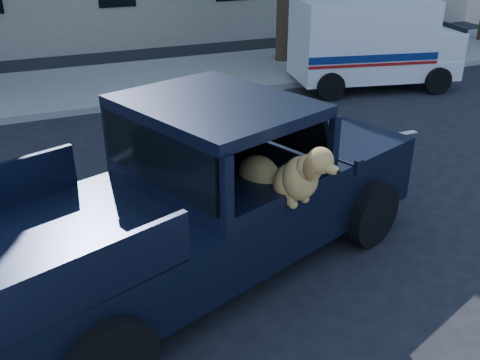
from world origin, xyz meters
The scene contains 5 objects.
ground centered at (0.00, 0.00, 0.00)m, with size 120.00×120.00×0.00m, color black.
far_sidewalk centered at (0.00, 9.20, 0.07)m, with size 60.00×4.00×0.15m, color gray.
lane_stripes centered at (2.00, 3.40, 0.01)m, with size 21.60×0.14×0.01m, color silver, non-canonical shape.
pickup_truck centered at (-0.87, 0.68, 0.69)m, with size 6.12×3.97×2.04m.
mail_truck centered at (5.86, 6.55, 0.96)m, with size 4.31×2.77×2.20m.
Camera 1 is at (-2.58, -4.55, 3.81)m, focal length 40.00 mm.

